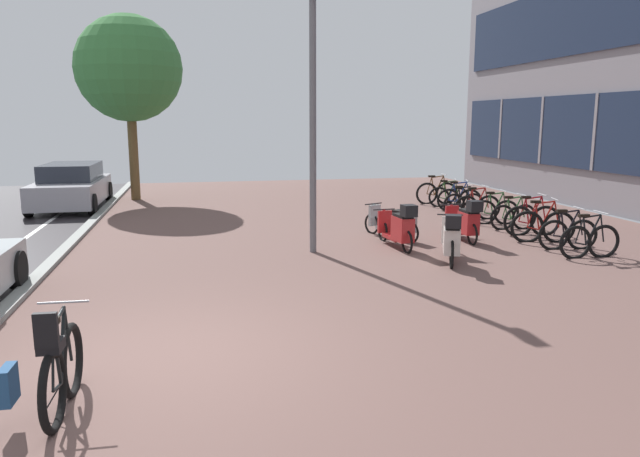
# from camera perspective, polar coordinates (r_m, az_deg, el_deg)

# --- Properties ---
(ground) EXTENTS (21.00, 40.00, 0.13)m
(ground) POSITION_cam_1_polar(r_m,az_deg,el_deg) (7.47, -3.05, -11.39)
(ground) COLOR #282427
(bicycle_foreground) EXTENTS (0.70, 1.47, 1.13)m
(bicycle_foreground) POSITION_cam_1_polar(r_m,az_deg,el_deg) (6.28, -23.89, -12.42)
(bicycle_foreground) COLOR black
(bicycle_foreground) RESTS_ON ground
(bicycle_rack_00) EXTENTS (1.32, 0.48, 0.97)m
(bicycle_rack_00) POSITION_cam_1_polar(r_m,az_deg,el_deg) (13.10, 24.43, -1.11)
(bicycle_rack_00) COLOR black
(bicycle_rack_00) RESTS_ON ground
(bicycle_rack_01) EXTENTS (1.32, 0.48, 0.94)m
(bicycle_rack_01) POSITION_cam_1_polar(r_m,az_deg,el_deg) (13.77, 22.67, -0.50)
(bicycle_rack_01) COLOR black
(bicycle_rack_01) RESTS_ON ground
(bicycle_rack_02) EXTENTS (1.43, 0.51, 1.03)m
(bicycle_rack_02) POSITION_cam_1_polar(r_m,az_deg,el_deg) (14.36, 20.58, 0.19)
(bicycle_rack_02) COLOR black
(bicycle_rack_02) RESTS_ON ground
(bicycle_rack_03) EXTENTS (1.41, 0.48, 1.03)m
(bicycle_rack_03) POSITION_cam_1_polar(r_m,az_deg,el_deg) (15.13, 19.65, 0.74)
(bicycle_rack_03) COLOR black
(bicycle_rack_03) RESTS_ON ground
(bicycle_rack_04) EXTENTS (1.26, 0.48, 0.93)m
(bicycle_rack_04) POSITION_cam_1_polar(r_m,az_deg,el_deg) (15.80, 18.04, 1.10)
(bicycle_rack_04) COLOR black
(bicycle_rack_04) RESTS_ON ground
(bicycle_rack_05) EXTENTS (1.26, 0.48, 0.94)m
(bicycle_rack_05) POSITION_cam_1_polar(r_m,az_deg,el_deg) (16.45, 16.45, 1.55)
(bicycle_rack_05) COLOR black
(bicycle_rack_05) RESTS_ON ground
(bicycle_rack_06) EXTENTS (1.35, 0.48, 0.98)m
(bicycle_rack_06) POSITION_cam_1_polar(r_m,az_deg,el_deg) (17.09, 14.85, 1.99)
(bicycle_rack_06) COLOR black
(bicycle_rack_06) RESTS_ON ground
(bicycle_rack_07) EXTENTS (1.25, 0.48, 0.93)m
(bicycle_rack_07) POSITION_cam_1_polar(r_m,az_deg,el_deg) (17.78, 13.59, 2.31)
(bicycle_rack_07) COLOR black
(bicycle_rack_07) RESTS_ON ground
(bicycle_rack_08) EXTENTS (1.31, 0.53, 0.97)m
(bicycle_rack_08) POSITION_cam_1_polar(r_m,az_deg,el_deg) (18.59, 13.20, 2.72)
(bicycle_rack_08) COLOR black
(bicycle_rack_08) RESTS_ON ground
(bicycle_rack_09) EXTENTS (1.24, 0.52, 0.93)m
(bicycle_rack_09) POSITION_cam_1_polar(r_m,az_deg,el_deg) (19.31, 12.23, 3.00)
(bicycle_rack_09) COLOR black
(bicycle_rack_09) RESTS_ON ground
(bicycle_rack_10) EXTENTS (1.42, 0.48, 1.02)m
(bicycle_rack_10) POSITION_cam_1_polar(r_m,az_deg,el_deg) (20.01, 11.12, 3.37)
(bicycle_rack_10) COLOR black
(bicycle_rack_10) RESTS_ON ground
(scooter_near) EXTENTS (0.53, 1.81, 1.04)m
(scooter_near) POSITION_cam_1_polar(r_m,az_deg,el_deg) (12.84, 7.62, 0.09)
(scooter_near) COLOR black
(scooter_near) RESTS_ON ground
(scooter_mid) EXTENTS (0.52, 1.76, 1.02)m
(scooter_mid) POSITION_cam_1_polar(r_m,az_deg,el_deg) (13.94, 13.76, 0.65)
(scooter_mid) COLOR black
(scooter_mid) RESTS_ON ground
(scooter_far) EXTENTS (0.89, 1.72, 1.04)m
(scooter_far) POSITION_cam_1_polar(r_m,az_deg,el_deg) (11.77, 12.47, -0.99)
(scooter_far) COLOR black
(scooter_far) RESTS_ON ground
(scooter_extra) EXTENTS (0.93, 1.71, 0.77)m
(scooter_extra) POSITION_cam_1_polar(r_m,az_deg,el_deg) (13.92, 7.30, 0.54)
(scooter_extra) COLOR black
(scooter_extra) RESTS_ON ground
(parked_car_far) EXTENTS (1.95, 4.39, 1.38)m
(parked_car_far) POSITION_cam_1_polar(r_m,az_deg,el_deg) (20.36, -22.72, 3.75)
(parked_car_far) COLOR #A7A4AD
(parked_car_far) RESTS_ON ground
(lamp_post) EXTENTS (0.20, 0.52, 5.32)m
(lamp_post) POSITION_cam_1_polar(r_m,az_deg,el_deg) (12.22, -0.70, 11.49)
(lamp_post) COLOR slate
(lamp_post) RESTS_ON ground
(street_tree) EXTENTS (3.53, 3.53, 6.19)m
(street_tree) POSITION_cam_1_polar(r_m,az_deg,el_deg) (21.55, -17.86, 14.35)
(street_tree) COLOR brown
(street_tree) RESTS_ON ground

